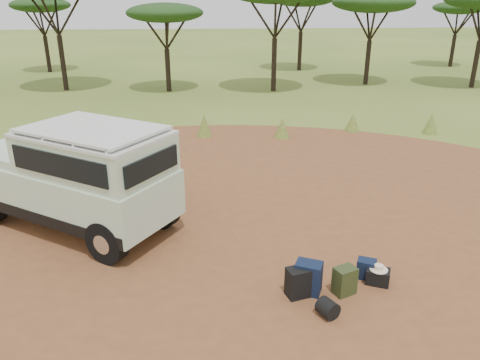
{
  "coord_description": "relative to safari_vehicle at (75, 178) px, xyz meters",
  "views": [
    {
      "loc": [
        0.06,
        -8.97,
        5.22
      ],
      "look_at": [
        0.85,
        1.57,
        1.0
      ],
      "focal_mm": 35.0,
      "sensor_mm": 36.0,
      "label": 1
    }
  ],
  "objects": [
    {
      "name": "safari_hat",
      "position": [
        6.28,
        -2.9,
        -0.88
      ],
      "size": [
        0.34,
        0.34,
        0.1
      ],
      "color": "beige",
      "rests_on": "hard_case"
    },
    {
      "name": "backpack_olive",
      "position": [
        5.54,
        -3.17,
        -0.96
      ],
      "size": [
        0.47,
        0.42,
        0.55
      ],
      "primitive_type": "cube",
      "rotation": [
        0.0,
        0.0,
        0.42
      ],
      "color": "#2F3A1B",
      "rests_on": "ground"
    },
    {
      "name": "duffel_navy",
      "position": [
        6.12,
        -2.7,
        -1.03
      ],
      "size": [
        0.43,
        0.39,
        0.4
      ],
      "primitive_type": "cube",
      "rotation": [
        0.0,
        0.0,
        -0.44
      ],
      "color": "#101933",
      "rests_on": "ground"
    },
    {
      "name": "grass_fringe",
      "position": [
        3.11,
        7.29,
        -0.83
      ],
      "size": [
        36.6,
        1.6,
        0.9
      ],
      "color": "#4D6C26",
      "rests_on": "ground"
    },
    {
      "name": "backpack_black",
      "position": [
        4.67,
        -3.18,
        -0.94
      ],
      "size": [
        0.49,
        0.42,
        0.58
      ],
      "primitive_type": "cube",
      "rotation": [
        0.0,
        0.0,
        0.28
      ],
      "color": "black",
      "rests_on": "ground"
    },
    {
      "name": "walking_staff",
      "position": [
        -0.21,
        -0.45,
        -0.52
      ],
      "size": [
        0.29,
        0.26,
        1.42
      ],
      "primitive_type": "cylinder",
      "rotation": [
        0.23,
        0.0,
        0.85
      ],
      "color": "brown",
      "rests_on": "ground"
    },
    {
      "name": "stuff_sack",
      "position": [
        5.07,
        -3.8,
        -1.07
      ],
      "size": [
        0.44,
        0.44,
        0.32
      ],
      "primitive_type": "cylinder",
      "rotation": [
        1.57,
        0.0,
        0.52
      ],
      "color": "black",
      "rests_on": "ground"
    },
    {
      "name": "ground",
      "position": [
        2.99,
        -1.38,
        -1.23
      ],
      "size": [
        140.0,
        140.0,
        0.0
      ],
      "primitive_type": "plane",
      "color": "#4D6C26",
      "rests_on": "ground"
    },
    {
      "name": "hard_case",
      "position": [
        6.28,
        -2.9,
        -1.07
      ],
      "size": [
        0.52,
        0.46,
        0.31
      ],
      "primitive_type": "cube",
      "rotation": [
        0.0,
        0.0,
        -0.41
      ],
      "color": "black",
      "rests_on": "ground"
    },
    {
      "name": "acacia_treeline",
      "position": [
        3.75,
        18.43,
        3.64
      ],
      "size": [
        46.7,
        13.2,
        6.26
      ],
      "color": "black",
      "rests_on": "ground"
    },
    {
      "name": "backpack_navy",
      "position": [
        4.88,
        -3.08,
        -0.92
      ],
      "size": [
        0.58,
        0.51,
        0.63
      ],
      "primitive_type": "cube",
      "rotation": [
        0.0,
        0.0,
        -0.42
      ],
      "color": "#101933",
      "rests_on": "ground"
    },
    {
      "name": "dirt_clearing",
      "position": [
        2.99,
        -1.38,
        -1.23
      ],
      "size": [
        23.0,
        23.0,
        0.01
      ],
      "primitive_type": "cylinder",
      "color": "brown",
      "rests_on": "ground"
    },
    {
      "name": "safari_vehicle",
      "position": [
        0.0,
        0.0,
        0.0
      ],
      "size": [
        5.46,
        4.55,
        2.55
      ],
      "rotation": [
        0.0,
        0.0,
        -0.58
      ],
      "color": "#BAD7B8",
      "rests_on": "ground"
    }
  ]
}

